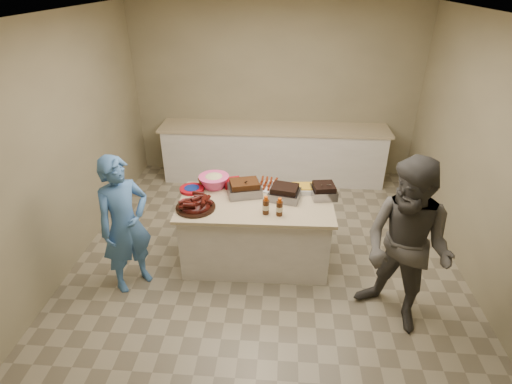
# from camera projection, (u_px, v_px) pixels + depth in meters

# --- Properties ---
(room) EXTENTS (4.50, 5.00, 2.70)m
(room) POSITION_uv_depth(u_px,v_px,m) (266.00, 260.00, 4.79)
(room) COLOR gray
(room) RESTS_ON ground
(back_counter) EXTENTS (3.60, 0.64, 0.90)m
(back_counter) POSITION_uv_depth(u_px,v_px,m) (273.00, 153.00, 6.49)
(back_counter) COLOR silver
(back_counter) RESTS_ON ground
(island) EXTENTS (1.72, 0.93, 0.81)m
(island) POSITION_uv_depth(u_px,v_px,m) (256.00, 260.00, 4.80)
(island) COLOR silver
(island) RESTS_ON ground
(rib_platter) EXTENTS (0.44, 0.44, 0.17)m
(rib_platter) POSITION_uv_depth(u_px,v_px,m) (196.00, 208.00, 4.29)
(rib_platter) COLOR #440E0A
(rib_platter) RESTS_ON island
(pulled_pork_tray) EXTENTS (0.43, 0.36, 0.11)m
(pulled_pork_tray) POSITION_uv_depth(u_px,v_px,m) (245.00, 195.00, 4.55)
(pulled_pork_tray) COLOR #47230F
(pulled_pork_tray) RESTS_ON island
(brisket_tray) EXTENTS (0.38, 0.34, 0.10)m
(brisket_tray) POSITION_uv_depth(u_px,v_px,m) (284.00, 199.00, 4.47)
(brisket_tray) COLOR black
(brisket_tray) RESTS_ON island
(roasting_pan) EXTENTS (0.31, 0.31, 0.11)m
(roasting_pan) POSITION_uv_depth(u_px,v_px,m) (323.00, 197.00, 4.51)
(roasting_pan) COLOR gray
(roasting_pan) RESTS_ON island
(coleslaw_bowl) EXTENTS (0.36, 0.36, 0.24)m
(coleslaw_bowl) POSITION_uv_depth(u_px,v_px,m) (214.00, 187.00, 4.72)
(coleslaw_bowl) COLOR #EE4787
(coleslaw_bowl) RESTS_ON island
(sausage_plate) EXTENTS (0.37, 0.37, 0.05)m
(sausage_plate) POSITION_uv_depth(u_px,v_px,m) (270.00, 187.00, 4.71)
(sausage_plate) COLOR silver
(sausage_plate) RESTS_ON island
(mac_cheese_dish) EXTENTS (0.32, 0.24, 0.08)m
(mac_cheese_dish) POSITION_uv_depth(u_px,v_px,m) (304.00, 191.00, 4.62)
(mac_cheese_dish) COLOR gold
(mac_cheese_dish) RESTS_ON island
(bbq_bottle_a) EXTENTS (0.07, 0.07, 0.21)m
(bbq_bottle_a) POSITION_uv_depth(u_px,v_px,m) (266.00, 214.00, 4.20)
(bbq_bottle_a) COLOR #3A1C0B
(bbq_bottle_a) RESTS_ON island
(bbq_bottle_b) EXTENTS (0.07, 0.07, 0.20)m
(bbq_bottle_b) POSITION_uv_depth(u_px,v_px,m) (279.00, 215.00, 4.17)
(bbq_bottle_b) COLOR #3A1C0B
(bbq_bottle_b) RESTS_ON island
(mustard_bottle) EXTENTS (0.05, 0.05, 0.13)m
(mustard_bottle) POSITION_uv_depth(u_px,v_px,m) (250.00, 196.00, 4.53)
(mustard_bottle) COLOR #E1A000
(mustard_bottle) RESTS_ON island
(sauce_bowl) EXTENTS (0.15, 0.05, 0.15)m
(sauce_bowl) POSITION_uv_depth(u_px,v_px,m) (246.00, 193.00, 4.58)
(sauce_bowl) COLOR silver
(sauce_bowl) RESTS_ON island
(plate_stack_large) EXTENTS (0.29, 0.29, 0.03)m
(plate_stack_large) POSITION_uv_depth(u_px,v_px,m) (192.00, 190.00, 4.64)
(plate_stack_large) COLOR maroon
(plate_stack_large) RESTS_ON island
(plate_stack_small) EXTENTS (0.18, 0.18, 0.02)m
(plate_stack_small) POSITION_uv_depth(u_px,v_px,m) (187.00, 204.00, 4.37)
(plate_stack_small) COLOR maroon
(plate_stack_small) RESTS_ON island
(plastic_cup) EXTENTS (0.11, 0.10, 0.11)m
(plastic_cup) POSITION_uv_depth(u_px,v_px,m) (203.00, 186.00, 4.74)
(plastic_cup) COLOR brown
(plastic_cup) RESTS_ON island
(basket_stack) EXTENTS (0.23, 0.20, 0.10)m
(basket_stack) POSITION_uv_depth(u_px,v_px,m) (233.00, 186.00, 4.73)
(basket_stack) COLOR maroon
(basket_stack) RESTS_ON island
(guest_blue) EXTENTS (1.50, 1.44, 0.37)m
(guest_blue) POSITION_uv_depth(u_px,v_px,m) (136.00, 282.00, 4.46)
(guest_blue) COLOR #4475B6
(guest_blue) RESTS_ON ground
(guest_gray) EXTENTS (1.81, 1.82, 0.65)m
(guest_gray) POSITION_uv_depth(u_px,v_px,m) (391.00, 318.00, 3.99)
(guest_gray) COLOR #54514B
(guest_gray) RESTS_ON ground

